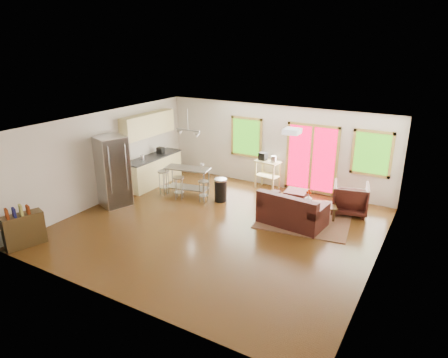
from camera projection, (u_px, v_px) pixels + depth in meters
The scene contains 28 objects.
floor at pixel (218, 228), 10.07m from camera, with size 7.50×7.00×0.02m, color #37210C.
ceiling at pixel (217, 125), 9.20m from camera, with size 7.50×7.00×0.02m, color silver.
back_wall at pixel (275, 147), 12.50m from camera, with size 7.50×0.02×2.60m, color beige.
left_wall at pixel (105, 157), 11.41m from camera, with size 0.02×7.00×2.60m, color beige.
right_wall at pixel (381, 210), 7.86m from camera, with size 0.02×7.00×2.60m, color beige.
front_wall at pixel (112, 238), 6.77m from camera, with size 7.50×0.02×2.60m, color beige.
window_left at pixel (246, 137), 12.87m from camera, with size 1.10×0.05×1.30m.
french_doors at pixel (311, 159), 11.96m from camera, with size 1.60×0.05×2.10m.
window_right at pixel (372, 153), 11.02m from camera, with size 1.10×0.05×1.30m.
rug at pixel (303, 221), 10.39m from camera, with size 2.30×1.77×0.02m, color #4F633B.
loveseat at pixel (292, 212), 10.11m from camera, with size 1.71×1.08×0.87m.
coffee_table at pixel (318, 206), 10.51m from camera, with size 1.10×0.88×0.38m.
armchair at pixel (350, 197), 10.77m from camera, with size 0.90×0.84×0.93m, color black.
ottoman at pixel (296, 197), 11.45m from camera, with size 0.59×0.59×0.39m, color black.
vase at pixel (308, 198), 10.54m from camera, with size 0.24×0.25×0.34m.
book at pixel (318, 202), 10.24m from camera, with size 0.21×0.03×0.28m, color #69260C.
cabinets at pixel (152, 156), 12.80m from camera, with size 0.64×2.24×2.30m.
refrigerator at pixel (112, 171), 11.17m from camera, with size 1.01×1.00×1.99m.
island at pixel (187, 176), 12.02m from camera, with size 1.42×0.79×0.85m.
cup at pixel (202, 164), 11.72m from camera, with size 0.11×0.09×0.11m, color silver.
bar_stool_a at pixel (164, 177), 12.06m from camera, with size 0.42×0.42×0.74m.
bar_stool_b at pixel (179, 183), 11.70m from camera, with size 0.42×0.42×0.68m.
bar_stool_c at pixel (203, 186), 11.50m from camera, with size 0.32×0.32×0.64m.
trash_can at pixel (221, 190), 11.60m from camera, with size 0.41×0.41×0.68m.
kitchen_cart at pixel (267, 165), 12.44m from camera, with size 0.81×0.58×1.15m.
bookshelf at pixel (24, 229), 9.06m from camera, with size 0.59×0.93×1.02m.
ceiling_flush at pixel (292, 131), 8.96m from camera, with size 0.35×0.35×0.12m, color white.
pendant_light at pixel (188, 134), 11.56m from camera, with size 0.80×0.18×0.79m.
Camera 1 is at (4.69, -7.79, 4.49)m, focal length 32.00 mm.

